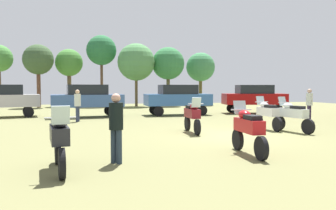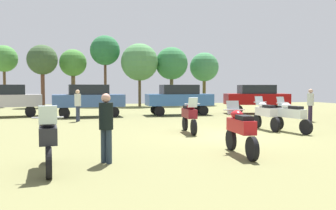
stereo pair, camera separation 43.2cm
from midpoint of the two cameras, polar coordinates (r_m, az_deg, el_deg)
ground_plane at (r=13.44m, az=9.98°, el=-4.98°), size 44.00×52.00×0.02m
motorcycle_1 at (r=9.54m, az=13.21°, el=-3.88°), size 0.62×2.13×1.45m
motorcycle_3 at (r=14.92m, az=20.52°, el=-1.56°), size 0.72×2.17×1.44m
motorcycle_4 at (r=7.92m, az=-17.81°, el=-5.29°), size 0.65×2.08×1.47m
motorcycle_5 at (r=15.42m, az=16.67°, el=-1.37°), size 0.62×2.09×1.44m
motorcycle_6 at (r=13.83m, az=4.45°, el=-1.72°), size 0.62×2.11×1.45m
car_1 at (r=24.94m, az=14.92°, el=1.33°), size 4.54×2.48×2.00m
car_2 at (r=23.44m, az=-25.01°, el=1.05°), size 4.56×2.58×2.00m
car_4 at (r=22.77m, az=2.38°, el=1.28°), size 4.34×1.91×2.00m
car_5 at (r=21.79m, az=-12.50°, el=1.14°), size 4.48×2.28×2.00m
person_1 at (r=18.95m, az=-14.13°, el=0.33°), size 0.43×0.43×1.71m
person_2 at (r=8.36m, az=-8.78°, el=-2.92°), size 0.48×0.48×1.69m
person_3 at (r=20.15m, az=23.14°, el=0.41°), size 0.46×0.46×1.75m
tree_1 at (r=34.07m, az=0.96°, el=6.87°), size 3.19×3.19×5.79m
tree_2 at (r=33.30m, az=-4.38°, el=7.09°), size 3.57×3.57×6.04m
tree_3 at (r=35.95m, az=6.39°, el=6.25°), size 2.98×2.98×5.43m
tree_4 at (r=35.61m, az=-25.28°, el=6.92°), size 2.47×2.47×5.74m
tree_5 at (r=34.77m, az=-15.16°, el=6.67°), size 2.61×2.61×5.52m
tree_6 at (r=34.10m, az=-10.05°, el=8.86°), size 2.87×2.87×6.84m
tree_7 at (r=33.44m, az=-19.80°, el=7.00°), size 2.72×2.72×5.71m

